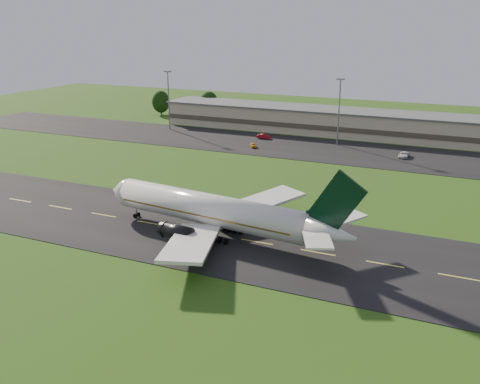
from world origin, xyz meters
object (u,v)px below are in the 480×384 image
at_px(terminal, 354,124).
at_px(service_vehicle_c, 404,155).
at_px(light_mast_west, 168,93).
at_px(service_vehicle_b, 264,136).
at_px(airliner, 215,211).
at_px(light_mast_centre, 339,104).
at_px(service_vehicle_a, 253,145).

height_order(terminal, service_vehicle_c, terminal).
xyz_separation_m(light_mast_west, service_vehicle_b, (36.06, -1.09, -11.89)).
distance_m(terminal, service_vehicle_c, 31.20).
distance_m(airliner, service_vehicle_b, 82.04).
xyz_separation_m(terminal, service_vehicle_b, (-25.34, -17.27, -3.14)).
relative_size(light_mast_centre, service_vehicle_c, 3.84).
bearing_deg(light_mast_centre, service_vehicle_b, -177.40).
bearing_deg(service_vehicle_c, light_mast_centre, 161.69).
bearing_deg(service_vehicle_b, airliner, -167.53).
xyz_separation_m(airliner, service_vehicle_b, (-21.78, 79.01, -3.81)).
distance_m(airliner, light_mast_centre, 80.53).
distance_m(light_mast_centre, service_vehicle_b, 26.75).
distance_m(service_vehicle_b, service_vehicle_c, 45.55).
distance_m(service_vehicle_a, service_vehicle_b, 12.74).
relative_size(light_mast_west, service_vehicle_b, 4.45).
height_order(terminal, light_mast_west, light_mast_west).
relative_size(terminal, service_vehicle_a, 37.70).
bearing_deg(service_vehicle_a, service_vehicle_c, -25.94).
distance_m(light_mast_centre, service_vehicle_a, 28.85).
height_order(light_mast_west, service_vehicle_c, light_mast_west).
xyz_separation_m(light_mast_west, service_vehicle_c, (81.11, -7.80, -11.90)).
relative_size(airliner, light_mast_west, 2.52).
relative_size(terminal, light_mast_centre, 7.13).
distance_m(light_mast_centre, service_vehicle_c, 25.46).
height_order(light_mast_centre, service_vehicle_b, light_mast_centre).
xyz_separation_m(service_vehicle_a, service_vehicle_b, (-1.58, 12.65, 0.10)).
distance_m(terminal, light_mast_west, 64.10).
height_order(terminal, light_mast_centre, light_mast_centre).
bearing_deg(service_vehicle_c, service_vehicle_a, -170.25).
bearing_deg(airliner, terminal, 94.16).
relative_size(airliner, service_vehicle_c, 9.66).
xyz_separation_m(airliner, light_mast_west, (-57.84, 80.09, 8.08)).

